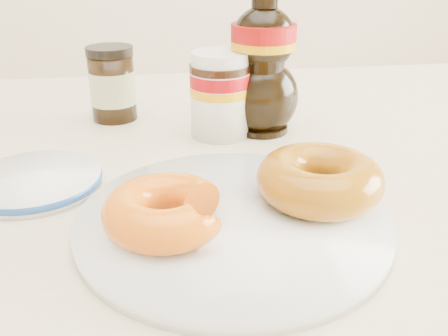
{
  "coord_description": "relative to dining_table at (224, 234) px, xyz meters",
  "views": [
    {
      "loc": [
        -0.08,
        -0.4,
        0.98
      ],
      "look_at": [
        -0.01,
        0.03,
        0.79
      ],
      "focal_mm": 40.0,
      "sensor_mm": 36.0,
      "label": 1
    }
  ],
  "objects": [
    {
      "name": "dining_table",
      "position": [
        0.0,
        0.0,
        0.0
      ],
      "size": [
        1.4,
        0.9,
        0.75
      ],
      "color": "beige",
      "rests_on": "ground"
    },
    {
      "name": "plate",
      "position": [
        -0.01,
        -0.12,
        0.09
      ],
      "size": [
        0.27,
        0.27,
        0.01
      ],
      "color": "white",
      "rests_on": "dining_table"
    },
    {
      "name": "donut_bitten",
      "position": [
        -0.07,
        -0.14,
        0.11
      ],
      "size": [
        0.13,
        0.13,
        0.04
      ],
      "primitive_type": "torus",
      "rotation": [
        0.0,
        0.0,
        0.42
      ],
      "color": "orange",
      "rests_on": "plate"
    },
    {
      "name": "donut_whole",
      "position": [
        0.07,
        -0.11,
        0.12
      ],
      "size": [
        0.15,
        0.15,
        0.04
      ],
      "primitive_type": "torus",
      "rotation": [
        0.0,
        0.0,
        0.43
      ],
      "color": "#996309",
      "rests_on": "plate"
    },
    {
      "name": "nutella_jar",
      "position": [
        0.01,
        0.11,
        0.14
      ],
      "size": [
        0.08,
        0.08,
        0.11
      ],
      "rotation": [
        0.0,
        0.0,
        -0.19
      ],
      "color": "white",
      "rests_on": "dining_table"
    },
    {
      "name": "syrup_bottle",
      "position": [
        0.07,
        0.12,
        0.18
      ],
      "size": [
        0.11,
        0.1,
        0.19
      ],
      "primitive_type": null,
      "rotation": [
        0.0,
        0.0,
        -0.22
      ],
      "color": "black",
      "rests_on": "dining_table"
    },
    {
      "name": "dark_jar",
      "position": [
        -0.13,
        0.2,
        0.13
      ],
      "size": [
        0.06,
        0.06,
        0.1
      ],
      "rotation": [
        0.0,
        0.0,
        -0.2
      ],
      "color": "black",
      "rests_on": "dining_table"
    },
    {
      "name": "blue_rim_saucer",
      "position": [
        -0.2,
        -0.01,
        0.09
      ],
      "size": [
        0.14,
        0.14,
        0.01
      ],
      "color": "white",
      "rests_on": "dining_table"
    }
  ]
}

